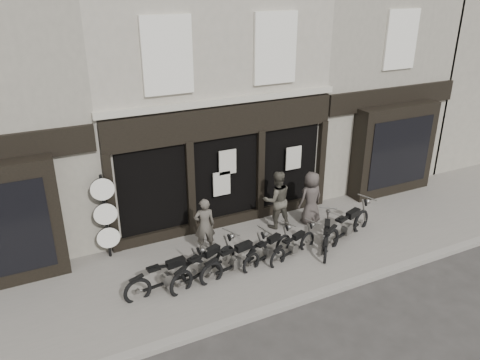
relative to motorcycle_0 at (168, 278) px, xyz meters
name	(u,v)px	position (x,y,z in m)	size (l,w,h in m)	color
ground_plane	(273,276)	(2.70, -0.54, -0.42)	(90.00, 90.00, 0.00)	#2D2B28
pavement	(257,257)	(2.70, 0.36, -0.36)	(30.00, 4.20, 0.12)	#69645D
kerb	(299,301)	(2.70, -1.79, -0.36)	(30.00, 0.25, 0.13)	gray
central_building	(187,81)	(2.70, 5.41, 3.66)	(7.30, 6.22, 8.34)	#ABA292
neighbour_right	(342,68)	(9.05, 5.35, 3.62)	(5.60, 6.73, 8.34)	gray
motorcycle_0	(168,278)	(0.00, 0.00, 0.00)	(2.21, 0.60, 1.06)	black
motorcycle_1	(205,267)	(1.00, 0.02, 0.01)	(2.14, 1.12, 1.08)	black
motorcycle_2	(236,261)	(1.85, -0.07, 0.00)	(2.19, 0.73, 1.06)	black
motorcycle_3	(268,251)	(2.88, 0.05, -0.05)	(1.86, 0.91, 0.93)	black
motorcycle_4	(293,248)	(3.61, -0.07, -0.06)	(1.81, 0.85, 0.90)	black
motorcycle_5	(326,238)	(4.71, -0.07, -0.04)	(1.40, 1.69, 0.95)	black
motorcycle_6	(347,228)	(5.53, 0.02, 0.03)	(2.28, 1.12, 1.14)	black
man_left	(205,225)	(1.51, 1.25, 0.50)	(0.59, 0.39, 1.61)	#49443C
man_centre	(277,200)	(4.02, 1.58, 0.62)	(0.89, 0.70, 1.84)	#464339
man_right	(311,198)	(5.11, 1.35, 0.55)	(0.83, 0.54, 1.70)	#403936
advert_sign_post	(106,220)	(-0.97, 2.11, 0.83)	(0.63, 0.40, 2.56)	black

